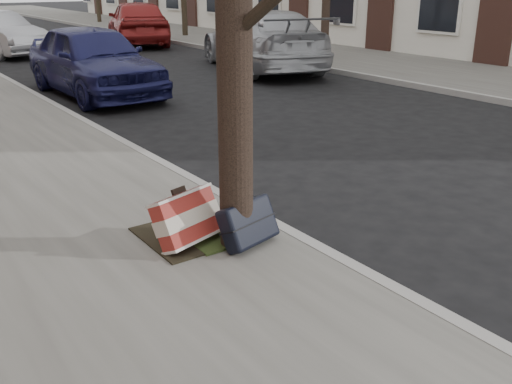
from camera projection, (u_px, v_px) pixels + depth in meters
ground at (446, 237)px, 5.28m from camera, size 120.00×120.00×0.00m
far_sidewalk at (239, 42)px, 20.93m from camera, size 4.00×70.00×0.12m
dirt_patch at (193, 233)px, 5.06m from camera, size 0.85×0.85×0.02m
suitcase_red at (187, 218)px, 4.81m from camera, size 0.66×0.48×0.46m
suitcase_navy at (248, 222)px, 4.79m from camera, size 0.59×0.42×0.41m
car_near_front at (94, 60)px, 11.47m from camera, size 1.73×4.20×1.42m
car_far_front at (262, 40)px, 14.71m from camera, size 3.54×5.62×1.52m
car_far_back at (137, 22)px, 20.33m from camera, size 3.23×5.02×1.59m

